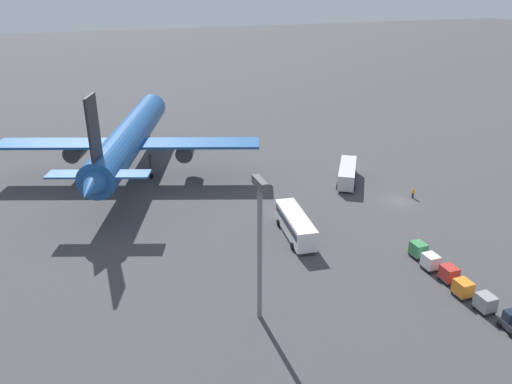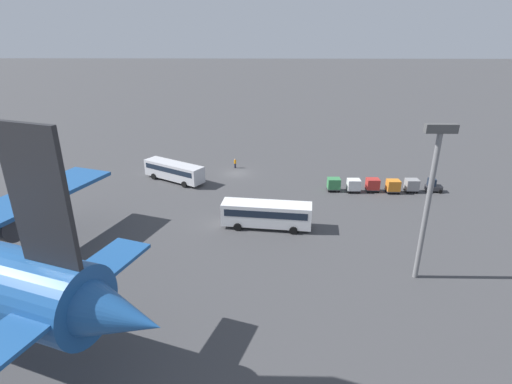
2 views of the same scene
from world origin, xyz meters
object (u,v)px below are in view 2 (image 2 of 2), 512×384
object	(u,v)px
shuttle_bus_near	(174,170)
baggage_tug	(433,186)
shuttle_bus_far	(267,213)
cargo_cart_white	(354,185)
worker_person	(235,163)
cargo_cart_red	(373,184)
cargo_cart_grey	(412,185)
cargo_cart_orange	(393,186)
cargo_cart_green	(334,184)

from	to	relation	value
shuttle_bus_near	baggage_tug	size ratio (longest dim) A/B	4.31
shuttle_bus_far	cargo_cart_white	size ratio (longest dim) A/B	5.56
shuttle_bus_far	baggage_tug	bearing A→B (deg)	-147.36
shuttle_bus_near	baggage_tug	world-z (taller)	shuttle_bus_near
worker_person	cargo_cart_red	size ratio (longest dim) A/B	0.84
shuttle_bus_far	cargo_cart_grey	xyz separation A→B (m)	(-22.44, -12.25, -0.77)
baggage_tug	shuttle_bus_far	bearing A→B (deg)	30.54
shuttle_bus_far	cargo_cart_red	size ratio (longest dim) A/B	5.56
cargo_cart_grey	worker_person	bearing A→B (deg)	-21.69
shuttle_bus_near	cargo_cart_orange	bearing A→B (deg)	-155.88
baggage_tug	cargo_cart_white	distance (m)	12.31
shuttle_bus_near	shuttle_bus_far	bearing A→B (deg)	164.31
cargo_cart_orange	baggage_tug	bearing A→B (deg)	-174.35
cargo_cart_white	shuttle_bus_far	bearing A→B (deg)	41.81
baggage_tug	cargo_cart_orange	size ratio (longest dim) A/B	1.21
cargo_cart_orange	cargo_cart_red	xyz separation A→B (m)	(2.98, -0.54, 0.00)
shuttle_bus_near	cargo_cart_grey	world-z (taller)	shuttle_bus_near
baggage_tug	cargo_cart_white	world-z (taller)	baggage_tug
cargo_cart_red	cargo_cart_green	xyz separation A→B (m)	(5.97, -0.11, 0.00)
worker_person	cargo_cart_orange	bearing A→B (deg)	155.22
cargo_cart_orange	cargo_cart_red	bearing A→B (deg)	-10.28
baggage_tug	worker_person	size ratio (longest dim) A/B	1.44
shuttle_bus_near	baggage_tug	xyz separation A→B (m)	(-40.93, 4.12, -0.90)
shuttle_bus_near	cargo_cart_grey	size ratio (longest dim) A/B	5.23
shuttle_bus_far	cargo_cart_orange	xyz separation A→B (m)	(-19.46, -11.84, -0.77)
cargo_cart_red	cargo_cart_green	distance (m)	5.97
worker_person	cargo_cart_grey	distance (m)	30.09
cargo_cart_green	shuttle_bus_near	bearing A→B (deg)	-9.07
shuttle_bus_near	worker_person	bearing A→B (deg)	-112.90
shuttle_bus_far	worker_person	size ratio (longest dim) A/B	6.58
shuttle_bus_far	cargo_cart_green	xyz separation A→B (m)	(-10.51, -12.49, -0.77)
worker_person	shuttle_bus_far	bearing A→B (deg)	103.27
baggage_tug	shuttle_bus_near	bearing A→B (deg)	-1.01
cargo_cart_red	cargo_cart_green	bearing A→B (deg)	-1.07
shuttle_bus_far	cargo_cart_white	xyz separation A→B (m)	(-13.49, -12.07, -0.77)
shuttle_bus_near	cargo_cart_grey	xyz separation A→B (m)	(-37.58, 4.34, -0.65)
shuttle_bus_far	baggage_tug	size ratio (longest dim) A/B	4.58
shuttle_bus_far	cargo_cart_orange	size ratio (longest dim) A/B	5.56
cargo_cart_grey	cargo_cart_red	bearing A→B (deg)	-1.31
baggage_tug	cargo_cart_white	xyz separation A→B (m)	(12.30, 0.40, 0.25)
shuttle_bus_near	worker_person	distance (m)	11.81
worker_person	cargo_cart_orange	size ratio (longest dim) A/B	0.84
baggage_tug	cargo_cart_green	bearing A→B (deg)	4.64
cargo_cart_red	worker_person	bearing A→B (deg)	-26.55
worker_person	cargo_cart_white	bearing A→B (deg)	149.26
worker_person	cargo_cart_red	xyz separation A→B (m)	(-21.99, 10.98, 0.32)
shuttle_bus_near	cargo_cart_grey	distance (m)	37.83
cargo_cart_white	cargo_cart_green	world-z (taller)	same
baggage_tug	cargo_cart_red	bearing A→B (deg)	5.26
baggage_tug	cargo_cart_orange	distance (m)	6.37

